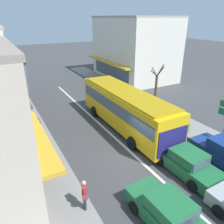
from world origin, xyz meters
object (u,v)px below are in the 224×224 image
object	(u,v)px
sedan_queue_far_back	(168,214)
street_tree_right	(156,88)
sedan_adjacent_lane_trail	(186,163)
pedestrian_browsing_midblock	(84,193)
city_bus	(125,107)
pedestrian_with_handbag_near	(36,124)
traffic_light_downstreet	(25,70)
parked_sedan_kerb_second	(163,119)

from	to	relation	value
sedan_queue_far_back	street_tree_right	size ratio (longest dim) A/B	0.97
sedan_queue_far_back	sedan_adjacent_lane_trail	bearing A→B (deg)	33.23
sedan_adjacent_lane_trail	street_tree_right	size ratio (longest dim) A/B	0.97
pedestrian_browsing_midblock	city_bus	bearing A→B (deg)	45.78
sedan_queue_far_back	pedestrian_with_handbag_near	xyz separation A→B (m)	(-3.39, 10.88, 0.40)
sedan_queue_far_back	street_tree_right	distance (m)	13.81
sedan_queue_far_back	traffic_light_downstreet	size ratio (longest dim) A/B	1.02
street_tree_right	sedan_adjacent_lane_trail	bearing A→B (deg)	-118.50
city_bus	street_tree_right	world-z (taller)	street_tree_right
city_bus	traffic_light_downstreet	bearing A→B (deg)	112.63
parked_sedan_kerb_second	pedestrian_with_handbag_near	size ratio (longest dim) A/B	2.60
sedan_adjacent_lane_trail	sedan_queue_far_back	world-z (taller)	same
traffic_light_downstreet	pedestrian_with_handbag_near	xyz separation A→B (m)	(-1.18, -11.01, -1.79)
traffic_light_downstreet	pedestrian_browsing_midblock	xyz separation A→B (m)	(-0.66, -19.42, -1.79)
street_tree_right	pedestrian_browsing_midblock	world-z (taller)	street_tree_right
city_bus	pedestrian_with_handbag_near	size ratio (longest dim) A/B	6.66
parked_sedan_kerb_second	traffic_light_downstreet	size ratio (longest dim) A/B	1.01
traffic_light_downstreet	pedestrian_with_handbag_near	size ratio (longest dim) A/B	2.58
street_tree_right	city_bus	bearing A→B (deg)	-155.32
traffic_light_downstreet	pedestrian_browsing_midblock	world-z (taller)	traffic_light_downstreet
sedan_queue_far_back	pedestrian_with_handbag_near	world-z (taller)	pedestrian_with_handbag_near
parked_sedan_kerb_second	pedestrian_with_handbag_near	bearing A→B (deg)	160.74
parked_sedan_kerb_second	street_tree_right	size ratio (longest dim) A/B	0.97
city_bus	traffic_light_downstreet	size ratio (longest dim) A/B	2.59
parked_sedan_kerb_second	pedestrian_browsing_midblock	bearing A→B (deg)	-150.94
sedan_adjacent_lane_trail	sedan_queue_far_back	distance (m)	4.08
pedestrian_browsing_midblock	pedestrian_with_handbag_near	bearing A→B (deg)	93.48
traffic_light_downstreet	street_tree_right	distance (m)	15.06
sedan_queue_far_back	pedestrian_browsing_midblock	distance (m)	3.81
traffic_light_downstreet	street_tree_right	bearing A→B (deg)	-46.20
sedan_queue_far_back	traffic_light_downstreet	bearing A→B (deg)	95.79
sedan_queue_far_back	parked_sedan_kerb_second	bearing A→B (deg)	50.41
street_tree_right	traffic_light_downstreet	bearing A→B (deg)	133.80
city_bus	pedestrian_browsing_midblock	size ratio (longest dim) A/B	6.66
sedan_queue_far_back	pedestrian_with_handbag_near	bearing A→B (deg)	107.34
sedan_adjacent_lane_trail	pedestrian_with_handbag_near	world-z (taller)	pedestrian_with_handbag_near
city_bus	sedan_adjacent_lane_trail	world-z (taller)	city_bus
street_tree_right	pedestrian_with_handbag_near	size ratio (longest dim) A/B	2.69
pedestrian_browsing_midblock	parked_sedan_kerb_second	bearing A→B (deg)	29.06
traffic_light_downstreet	sedan_adjacent_lane_trail	bearing A→B (deg)	-74.01
parked_sedan_kerb_second	traffic_light_downstreet	xyz separation A→B (m)	(-8.44, 14.37, 2.19)
city_bus	street_tree_right	distance (m)	5.43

